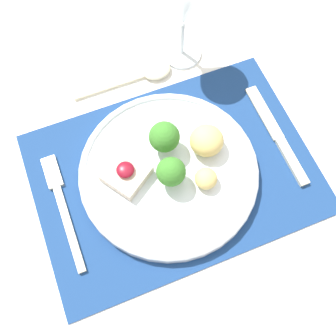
% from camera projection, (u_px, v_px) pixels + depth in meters
% --- Properties ---
extents(ground_plane, '(8.00, 8.00, 0.00)m').
position_uv_depth(ground_plane, '(171.00, 254.00, 1.33)').
color(ground_plane, brown).
extents(dining_table, '(1.58, 1.11, 0.73)m').
position_uv_depth(dining_table, '(173.00, 188.00, 0.72)').
color(dining_table, white).
rests_on(dining_table, ground_plane).
extents(placemat, '(0.46, 0.32, 0.00)m').
position_uv_depth(placemat, '(174.00, 173.00, 0.65)').
color(placemat, navy).
rests_on(placemat, dining_table).
extents(dinner_plate, '(0.29, 0.29, 0.08)m').
position_uv_depth(dinner_plate, '(169.00, 167.00, 0.64)').
color(dinner_plate, silver).
rests_on(dinner_plate, placemat).
extents(fork, '(0.02, 0.20, 0.01)m').
position_uv_depth(fork, '(62.00, 203.00, 0.63)').
color(fork, beige).
rests_on(fork, placemat).
extents(knife, '(0.02, 0.20, 0.01)m').
position_uv_depth(knife, '(280.00, 141.00, 0.67)').
color(knife, beige).
rests_on(knife, placemat).
extents(spoon, '(0.19, 0.04, 0.02)m').
position_uv_depth(spoon, '(147.00, 73.00, 0.72)').
color(spoon, beige).
rests_on(spoon, dining_table).
extents(wine_glass_near, '(0.09, 0.09, 0.17)m').
position_uv_depth(wine_glass_near, '(184.00, 5.00, 0.64)').
color(wine_glass_near, white).
rests_on(wine_glass_near, dining_table).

